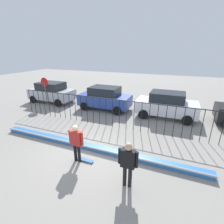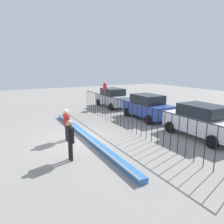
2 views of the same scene
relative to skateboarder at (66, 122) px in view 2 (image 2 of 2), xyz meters
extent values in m
plane|color=gray|center=(0.11, 0.54, -1.05)|extent=(60.00, 60.00, 0.00)
cube|color=#2D6BB7|center=(0.11, 1.06, -0.94)|extent=(11.00, 0.36, 0.22)
cylinder|color=#B2B2B7|center=(0.11, 0.88, -0.83)|extent=(11.00, 0.09, 0.09)
cylinder|color=black|center=(-6.89, 3.95, -0.12)|extent=(0.04, 0.04, 1.87)
cylinder|color=black|center=(-6.43, 3.95, -0.12)|extent=(0.04, 0.04, 1.87)
cylinder|color=black|center=(-5.96, 3.95, -0.12)|extent=(0.04, 0.04, 1.87)
cylinder|color=black|center=(-5.49, 3.95, -0.12)|extent=(0.04, 0.04, 1.87)
cylinder|color=black|center=(-5.03, 3.95, -0.12)|extent=(0.04, 0.04, 1.87)
cylinder|color=black|center=(-4.56, 3.95, -0.12)|extent=(0.04, 0.04, 1.87)
cylinder|color=black|center=(-4.09, 3.95, -0.12)|extent=(0.04, 0.04, 1.87)
cylinder|color=black|center=(-3.63, 3.95, -0.12)|extent=(0.04, 0.04, 1.87)
cylinder|color=black|center=(-3.16, 3.95, -0.12)|extent=(0.04, 0.04, 1.87)
cylinder|color=black|center=(-2.69, 3.95, -0.12)|extent=(0.04, 0.04, 1.87)
cylinder|color=black|center=(-2.23, 3.95, -0.12)|extent=(0.04, 0.04, 1.87)
cylinder|color=black|center=(-1.76, 3.95, -0.12)|extent=(0.04, 0.04, 1.87)
cylinder|color=black|center=(-1.29, 3.95, -0.12)|extent=(0.04, 0.04, 1.87)
cylinder|color=black|center=(-0.83, 3.95, -0.12)|extent=(0.04, 0.04, 1.87)
cylinder|color=black|center=(-0.36, 3.95, -0.12)|extent=(0.04, 0.04, 1.87)
cylinder|color=black|center=(0.11, 3.95, -0.12)|extent=(0.04, 0.04, 1.87)
cylinder|color=black|center=(0.57, 3.95, -0.12)|extent=(0.04, 0.04, 1.87)
cylinder|color=black|center=(1.04, 3.95, -0.12)|extent=(0.04, 0.04, 1.87)
cylinder|color=black|center=(1.51, 3.95, -0.12)|extent=(0.04, 0.04, 1.87)
cylinder|color=black|center=(1.97, 3.95, -0.12)|extent=(0.04, 0.04, 1.87)
cylinder|color=black|center=(2.44, 3.95, -0.12)|extent=(0.04, 0.04, 1.87)
cylinder|color=black|center=(2.91, 3.95, -0.12)|extent=(0.04, 0.04, 1.87)
cylinder|color=black|center=(3.37, 3.95, -0.12)|extent=(0.04, 0.04, 1.87)
cylinder|color=black|center=(3.84, 3.95, -0.12)|extent=(0.04, 0.04, 1.87)
cylinder|color=black|center=(4.31, 3.95, -0.12)|extent=(0.04, 0.04, 1.87)
cylinder|color=black|center=(4.77, 3.95, -0.12)|extent=(0.04, 0.04, 1.87)
cylinder|color=black|center=(5.24, 3.95, -0.12)|extent=(0.04, 0.04, 1.87)
cylinder|color=black|center=(5.71, 3.95, -0.12)|extent=(0.04, 0.04, 1.87)
cylinder|color=black|center=(6.17, 3.95, -0.12)|extent=(0.04, 0.04, 1.87)
cube|color=black|center=(0.11, 3.95, 0.80)|extent=(14.00, 0.04, 0.04)
cylinder|color=black|center=(-0.10, 0.00, -0.65)|extent=(0.14, 0.14, 0.82)
cylinder|color=black|center=(0.10, 0.00, -0.65)|extent=(0.14, 0.14, 0.82)
cube|color=#B22823|center=(0.00, 0.00, 0.10)|extent=(0.50, 0.21, 0.67)
sphere|color=beige|center=(0.00, 0.00, 0.57)|extent=(0.27, 0.27, 0.27)
cylinder|color=#B22823|center=(-0.30, 0.00, 0.14)|extent=(0.11, 0.11, 0.60)
cylinder|color=#B22823|center=(0.30, 0.00, 0.14)|extent=(0.11, 0.11, 0.60)
cube|color=#26598C|center=(0.32, 0.10, -0.99)|extent=(0.80, 0.20, 0.02)
cylinder|color=silver|center=(0.59, 0.18, -1.03)|extent=(0.05, 0.03, 0.05)
cylinder|color=silver|center=(0.59, 0.03, -1.03)|extent=(0.05, 0.03, 0.05)
cylinder|color=silver|center=(0.05, 0.18, -1.03)|extent=(0.05, 0.03, 0.05)
cylinder|color=silver|center=(0.05, 0.03, -1.03)|extent=(0.05, 0.03, 0.05)
cylinder|color=black|center=(2.41, -0.57, -0.64)|extent=(0.14, 0.14, 0.84)
cylinder|color=black|center=(2.61, -0.57, -0.64)|extent=(0.14, 0.14, 0.84)
cube|color=black|center=(2.51, -0.57, 0.13)|extent=(0.51, 0.22, 0.69)
sphere|color=tan|center=(2.51, -0.57, 0.61)|extent=(0.27, 0.27, 0.27)
cylinder|color=black|center=(2.20, -0.57, 0.16)|extent=(0.11, 0.11, 0.62)
cylinder|color=black|center=(2.82, -0.57, 0.16)|extent=(0.11, 0.11, 0.62)
cube|color=#B7BABF|center=(-7.34, 6.91, -0.26)|extent=(4.30, 1.90, 0.90)
cube|color=#1E2328|center=(-7.34, 6.91, 0.52)|extent=(2.37, 1.71, 0.66)
cylinder|color=black|center=(-5.88, 7.86, -0.71)|extent=(0.68, 0.22, 0.68)
cylinder|color=black|center=(-5.88, 5.96, -0.71)|extent=(0.68, 0.22, 0.68)
cylinder|color=black|center=(-8.80, 7.86, -0.71)|extent=(0.68, 0.22, 0.68)
cylinder|color=black|center=(-8.80, 5.96, -0.71)|extent=(0.68, 0.22, 0.68)
cube|color=#2D479E|center=(-1.80, 6.94, -0.26)|extent=(4.30, 1.90, 0.90)
cube|color=#1E2328|center=(-1.80, 6.94, 0.52)|extent=(2.37, 1.71, 0.66)
cylinder|color=black|center=(-0.34, 7.89, -0.71)|extent=(0.68, 0.22, 0.68)
cylinder|color=black|center=(-0.34, 5.99, -0.71)|extent=(0.68, 0.22, 0.68)
cylinder|color=black|center=(-3.26, 7.89, -0.71)|extent=(0.68, 0.22, 0.68)
cylinder|color=black|center=(-3.26, 5.99, -0.71)|extent=(0.68, 0.22, 0.68)
cube|color=silver|center=(3.15, 6.97, -0.26)|extent=(4.30, 1.90, 0.90)
cube|color=#1E2328|center=(3.15, 6.97, 0.52)|extent=(2.37, 1.71, 0.66)
cylinder|color=black|center=(4.62, 6.02, -0.71)|extent=(0.68, 0.22, 0.68)
cylinder|color=black|center=(1.69, 7.92, -0.71)|extent=(0.68, 0.22, 0.68)
cylinder|color=black|center=(1.69, 6.02, -0.71)|extent=(0.68, 0.22, 0.68)
cylinder|color=slate|center=(-7.06, 5.87, 0.00)|extent=(0.07, 0.07, 2.10)
cylinder|color=red|center=(-7.06, 5.89, 1.07)|extent=(0.76, 0.02, 0.76)
camera|label=1|loc=(3.81, -5.25, 3.65)|focal=26.66mm
camera|label=2|loc=(10.60, -2.93, 2.90)|focal=32.56mm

